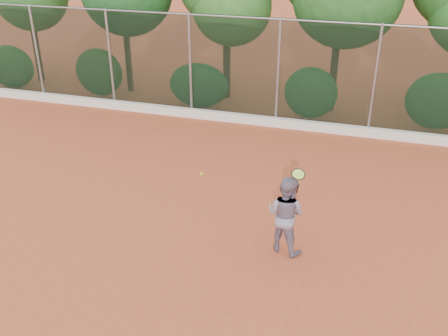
# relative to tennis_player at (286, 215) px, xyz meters

# --- Properties ---
(ground) EXTENTS (80.00, 80.00, 0.00)m
(ground) POSITION_rel_tennis_player_xyz_m (-1.58, -0.11, -0.85)
(ground) COLOR #B14A29
(ground) RESTS_ON ground
(concrete_curb) EXTENTS (24.00, 0.20, 0.30)m
(concrete_curb) POSITION_rel_tennis_player_xyz_m (-1.58, 6.71, -0.70)
(concrete_curb) COLOR silver
(concrete_curb) RESTS_ON ground
(tennis_player) EXTENTS (0.99, 0.87, 1.70)m
(tennis_player) POSITION_rel_tennis_player_xyz_m (0.00, 0.00, 0.00)
(tennis_player) COLOR slate
(tennis_player) RESTS_ON ground
(chainlink_fence) EXTENTS (24.09, 0.09, 3.50)m
(chainlink_fence) POSITION_rel_tennis_player_xyz_m (-1.58, 6.89, 1.01)
(chainlink_fence) COLOR black
(chainlink_fence) RESTS_ON ground
(tennis_racket) EXTENTS (0.35, 0.33, 0.56)m
(tennis_racket) POSITION_rel_tennis_player_xyz_m (0.21, -0.10, 0.97)
(tennis_racket) COLOR black
(tennis_racket) RESTS_ON ground
(tennis_ball_in_flight) EXTENTS (0.07, 0.07, 0.07)m
(tennis_ball_in_flight) POSITION_rel_tennis_player_xyz_m (-1.84, 0.13, 0.59)
(tennis_ball_in_flight) COLOR gold
(tennis_ball_in_flight) RESTS_ON ground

